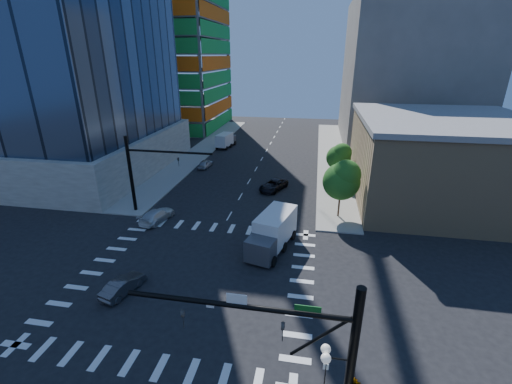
# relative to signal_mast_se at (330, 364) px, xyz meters

# --- Properties ---
(ground) EXTENTS (160.00, 160.00, 0.00)m
(ground) POSITION_rel_signal_mast_se_xyz_m (-10.60, 11.50, -5.01)
(ground) COLOR black
(ground) RESTS_ON ground
(road_markings) EXTENTS (20.00, 20.00, 0.01)m
(road_markings) POSITION_rel_signal_mast_se_xyz_m (-10.60, 11.50, -5.00)
(road_markings) COLOR silver
(road_markings) RESTS_ON ground
(sidewalk_ne) EXTENTS (5.00, 60.00, 0.15)m
(sidewalk_ne) POSITION_rel_signal_mast_se_xyz_m (1.90, 51.50, -4.93)
(sidewalk_ne) COLOR gray
(sidewalk_ne) RESTS_ON ground
(sidewalk_nw) EXTENTS (5.00, 60.00, 0.15)m
(sidewalk_nw) POSITION_rel_signal_mast_se_xyz_m (-23.10, 51.50, -4.93)
(sidewalk_nw) COLOR gray
(sidewalk_nw) RESTS_ON ground
(construction_building) EXTENTS (25.16, 34.50, 70.60)m
(construction_building) POSITION_rel_signal_mast_se_xyz_m (-38.02, 73.43, 19.60)
(construction_building) COLOR slate
(construction_building) RESTS_ON ground
(commercial_building) EXTENTS (20.50, 22.50, 10.60)m
(commercial_building) POSITION_rel_signal_mast_se_xyz_m (14.40, 33.50, 0.31)
(commercial_building) COLOR tan
(commercial_building) RESTS_ON ground
(bg_building_ne) EXTENTS (24.00, 30.00, 28.00)m
(bg_building_ne) POSITION_rel_signal_mast_se_xyz_m (16.40, 66.50, 8.99)
(bg_building_ne) COLOR #66605B
(bg_building_ne) RESTS_ON ground
(signal_mast_se) EXTENTS (10.51, 2.48, 9.00)m
(signal_mast_se) POSITION_rel_signal_mast_se_xyz_m (0.00, 0.00, 0.00)
(signal_mast_se) COLOR black
(signal_mast_se) RESTS_ON sidewalk_se
(signal_mast_nw) EXTENTS (10.20, 0.40, 9.00)m
(signal_mast_nw) POSITION_rel_signal_mast_se_xyz_m (-20.60, 23.00, 0.49)
(signal_mast_nw) COLOR black
(signal_mast_nw) RESTS_ON sidewalk_nw
(tree_south) EXTENTS (4.16, 4.16, 6.82)m
(tree_south) POSITION_rel_signal_mast_se_xyz_m (2.03, 25.40, -0.32)
(tree_south) COLOR #382316
(tree_south) RESTS_ON sidewalk_ne
(tree_north) EXTENTS (3.54, 3.52, 5.78)m
(tree_north) POSITION_rel_signal_mast_se_xyz_m (2.33, 37.40, -1.02)
(tree_north) COLOR #382316
(tree_north) RESTS_ON sidewalk_ne
(no_parking_sign) EXTENTS (0.30, 0.06, 2.20)m
(no_parking_sign) POSITION_rel_signal_mast_se_xyz_m (0.10, 2.50, -3.63)
(no_parking_sign) COLOR black
(no_parking_sign) RESTS_ON ground
(car_nb_far) EXTENTS (4.16, 5.58, 1.41)m
(car_nb_far) POSITION_rel_signal_mast_se_xyz_m (-6.59, 32.69, -4.30)
(car_nb_far) COLOR black
(car_nb_far) RESTS_ON ground
(car_sb_near) EXTENTS (2.98, 5.13, 1.40)m
(car_sb_near) POSITION_rel_signal_mast_se_xyz_m (-18.32, 20.89, -4.31)
(car_sb_near) COLOR white
(car_sb_near) RESTS_ON ground
(car_sb_mid) EXTENTS (1.76, 3.97, 1.33)m
(car_sb_mid) POSITION_rel_signal_mast_se_xyz_m (-19.10, 40.85, -4.34)
(car_sb_mid) COLOR #B7B9BF
(car_sb_mid) RESTS_ON ground
(car_sb_cross) EXTENTS (2.34, 4.10, 1.28)m
(car_sb_cross) POSITION_rel_signal_mast_se_xyz_m (-15.43, 8.63, -4.37)
(car_sb_cross) COLOR #424246
(car_sb_cross) RESTS_ON ground
(box_truck_near) EXTENTS (4.39, 7.08, 3.45)m
(box_truck_near) POSITION_rel_signal_mast_se_xyz_m (-4.80, 17.00, -3.48)
(box_truck_near) COLOR black
(box_truck_near) RESTS_ON ground
(box_truck_far) EXTENTS (3.10, 5.75, 2.87)m
(box_truck_far) POSITION_rel_signal_mast_se_xyz_m (-19.10, 54.74, -3.74)
(box_truck_far) COLOR black
(box_truck_far) RESTS_ON ground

